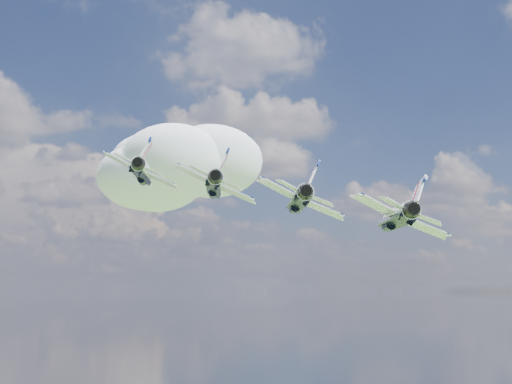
{
  "coord_description": "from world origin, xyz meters",
  "views": [
    {
      "loc": [
        -18.82,
        -87.54,
        139.44
      ],
      "look_at": [
        -5.37,
        -3.83,
        151.35
      ],
      "focal_mm": 50.0,
      "sensor_mm": 36.0,
      "label": 1
    }
  ],
  "objects": [
    {
      "name": "jet_2",
      "position": [
        -0.92,
        -7.56,
        150.05
      ],
      "size": [
        12.88,
        16.39,
        8.44
      ],
      "primitive_type": null,
      "rotation": [
        0.0,
        0.43,
        -0.11
      ],
      "color": "silver"
    },
    {
      "name": "cloud_far",
      "position": [
        -9.54,
        185.69,
        184.57
      ],
      "size": [
        56.01,
        44.0,
        22.0
      ],
      "primitive_type": "ellipsoid",
      "color": "white"
    },
    {
      "name": "jet_3",
      "position": [
        7.98,
        -15.04,
        147.43
      ],
      "size": [
        12.88,
        16.39,
        8.44
      ],
      "primitive_type": null,
      "rotation": [
        0.0,
        0.43,
        -0.11
      ],
      "color": "white"
    },
    {
      "name": "jet_0",
      "position": [
        -18.73,
        7.38,
        155.28
      ],
      "size": [
        12.88,
        16.39,
        8.44
      ],
      "primitive_type": null,
      "rotation": [
        0.0,
        0.43,
        -0.11
      ],
      "color": "white"
    },
    {
      "name": "jet_1",
      "position": [
        -9.82,
        -0.09,
        152.66
      ],
      "size": [
        12.88,
        16.39,
        8.44
      ],
      "primitive_type": null,
      "rotation": [
        0.0,
        0.43,
        -0.11
      ],
      "color": "white"
    }
  ]
}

